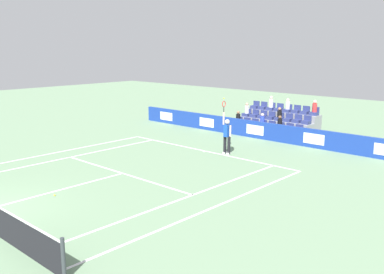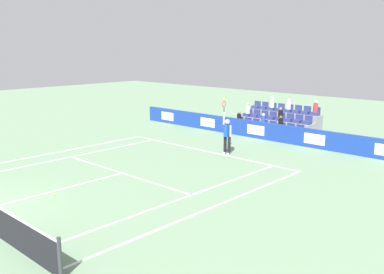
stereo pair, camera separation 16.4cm
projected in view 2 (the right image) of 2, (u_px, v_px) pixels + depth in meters
The scene contains 12 objects.
line_baseline at pixel (206, 151), 22.60m from camera, with size 10.97×0.10×0.01m, color white.
line_service at pixel (122, 173), 18.68m from camera, with size 8.23×0.10×0.01m, color white.
line_centre_service at pixel (55, 191), 16.39m from camera, with size 0.10×6.40×0.01m, color white.
line_singles_sideline_left at pixel (63, 159), 21.11m from camera, with size 0.10×11.89×0.01m, color white.
line_singles_sideline_right at pixel (183, 198), 15.60m from camera, with size 0.10×11.89×0.01m, color white.
line_doubles_sideline_left at pixel (48, 154), 22.02m from camera, with size 0.10×11.89×0.01m, color white.
line_doubles_sideline_right at pixel (212, 207), 14.68m from camera, with size 0.10×11.89×0.01m, color white.
line_centre_mark at pixel (205, 151), 22.53m from camera, with size 0.10×0.20×0.01m, color white.
sponsor_barrier at pixel (257, 130), 25.76m from camera, with size 18.99×0.22×1.01m.
tennis_player at pixel (227, 135), 21.86m from camera, with size 0.53×0.38×2.85m.
stadium_stand at pixel (278, 124), 27.40m from camera, with size 4.96×2.85×2.20m.
loose_tennis_ball at pixel (54, 195), 15.84m from camera, with size 0.07×0.07×0.07m, color #D1E533.
Camera 2 is at (-14.49, 4.64, 5.36)m, focal length 40.45 mm.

